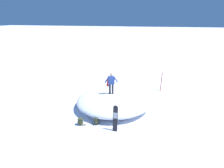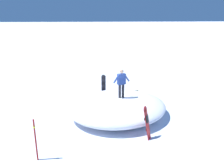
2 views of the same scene
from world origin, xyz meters
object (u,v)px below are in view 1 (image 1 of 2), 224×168
at_px(backpack_near, 80,122).
at_px(trail_marker_pole, 161,81).
at_px(snowboarder_standing, 111,82).
at_px(backpack_far, 96,121).
at_px(snowboard_primary_upright, 115,118).
at_px(snowboard_secondary_upright, 108,83).

distance_m(backpack_near, trail_marker_pole, 8.22).
distance_m(snowboarder_standing, trail_marker_pole, 5.39).
bearing_deg(backpack_far, snowboard_primary_upright, -106.05).
bearing_deg(snowboard_secondary_upright, snowboard_primary_upright, -161.24).
height_order(snowboard_primary_upright, backpack_near, snowboard_primary_upright).
xyz_separation_m(snowboarder_standing, backpack_near, (-2.69, 1.31, -1.70)).
xyz_separation_m(snowboard_primary_upright, backpack_near, (0.03, 2.20, -0.60)).
relative_size(snowboard_secondary_upright, trail_marker_pole, 0.90).
xyz_separation_m(snowboard_secondary_upright, backpack_near, (-5.21, 0.42, -0.56)).
bearing_deg(snowboarder_standing, backpack_near, 154.02).
xyz_separation_m(snowboard_primary_upright, snowboard_secondary_upright, (5.23, 1.78, -0.04)).
distance_m(snowboard_primary_upright, backpack_near, 2.28).
relative_size(snowboarder_standing, snowboard_primary_upright, 0.97).
xyz_separation_m(snowboard_secondary_upright, trail_marker_pole, (1.30, -4.55, 0.11)).
height_order(backpack_near, backpack_far, backpack_near).
xyz_separation_m(snowboard_secondary_upright, backpack_far, (-4.87, -0.50, -0.57)).
height_order(snowboard_primary_upright, trail_marker_pole, trail_marker_pole).
bearing_deg(snowboard_secondary_upright, backpack_near, 175.40).
distance_m(snowboarder_standing, backpack_far, 2.93).
relative_size(backpack_near, backpack_far, 1.00).
bearing_deg(backpack_near, backpack_far, -69.76).
height_order(snowboarder_standing, trail_marker_pole, snowboarder_standing).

